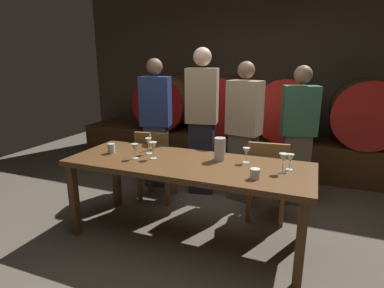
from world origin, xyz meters
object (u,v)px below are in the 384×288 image
Objects in this scene: wine_barrel_center_left at (225,105)px; wine_glass_far_right at (290,159)px; wine_barrel_far_left at (169,102)px; chair_left at (155,163)px; pitcher at (220,149)px; guest_center_right at (244,132)px; cup_left at (111,148)px; wine_glass_left at (149,142)px; candle_center at (150,145)px; guest_center_left at (202,121)px; wine_glass_right at (283,158)px; wine_glass_far_left at (135,148)px; wine_barrel_center_right at (288,108)px; guest_far_right at (298,136)px; wine_glass_center_left at (153,147)px; dining_table at (187,170)px; guest_far_left at (156,123)px; chair_right at (267,177)px; wine_glass_center_right at (246,152)px; wine_barrel_far_right at (364,112)px; cup_right at (255,174)px.

wine_glass_far_right is at bearing -61.87° from wine_barrel_center_left.
wine_barrel_far_left is 1.91m from chair_left.
guest_center_right is at bearing 88.36° from pitcher.
wine_glass_left is at bearing 18.47° from cup_left.
chair_left reaches higher than cup_left.
candle_center is (0.17, -0.40, 0.33)m from chair_left.
guest_center_left is 11.08× the size of wine_glass_right.
wine_glass_far_left is at bearing -89.25° from candle_center.
wine_barrel_center_right is 6.62× the size of wine_glass_far_left.
wine_glass_far_right is (0.00, -1.06, 0.04)m from guest_far_right.
wine_glass_far_right is at bearing 154.10° from chair_left.
wine_glass_center_left is (0.16, -0.24, 0.06)m from candle_center.
wine_barrel_far_left is 2.69m from dining_table.
chair_left is 0.52× the size of guest_far_left.
wine_glass_right reaches higher than chair_left.
guest_center_left reaches higher than wine_glass_far_left.
chair_right is at bearing 52.23° from guest_far_right.
chair_right is at bearing 115.52° from wine_glass_far_right.
dining_table is 16.06× the size of wine_glass_far_right.
wine_barrel_far_left is at bearing 180.00° from wine_barrel_center_left.
candle_center is 1.35m from wine_glass_right.
wine_glass_center_right is (0.80, -2.17, -0.11)m from wine_barrel_center_left.
wine_glass_left is (-1.11, -2.24, -0.09)m from wine_barrel_center_right.
wine_barrel_far_right reaches higher than wine_glass_far_left.
guest_far_left is 20.99× the size of cup_right.
wine_glass_center_left is at bearing -67.83° from wine_barrel_far_left.
chair_right reaches higher than dining_table.
wine_glass_center_left is at bearing -90.79° from wine_barrel_center_left.
wine_glass_far_right is at bearing 135.42° from guest_center_right.
pitcher reaches higher than wine_glass_center_left.
guest_center_left is 0.91m from candle_center.
wine_barrel_far_left is 3.12m from wine_glass_far_right.
wine_glass_center_right is at bearing 67.76° from chair_right.
chair_left is 0.73m from cup_left.
guest_far_left reaches higher than wine_glass_right.
wine_glass_far_left reaches higher than wine_glass_far_right.
chair_right is 9.14× the size of cup_left.
chair_right is at bearing 107.90° from wine_glass_right.
wine_glass_right is (1.14, -2.32, -0.09)m from wine_barrel_center_left.
wine_barrel_center_left is 2.71m from cup_right.
wine_glass_right is 1.70× the size of cup_left.
candle_center is (0.80, -2.13, -0.16)m from wine_barrel_far_left.
wine_barrel_far_right is at bearing 0.00° from wine_barrel_far_left.
guest_center_left is 1.14m from guest_far_right.
wine_glass_left is at bearing 165.26° from cup_right.
candle_center is 1.39m from wine_glass_far_right.
wine_glass_far_left is (0.40, -1.17, 0.00)m from guest_far_left.
wine_glass_right is 2.03× the size of cup_right.
wine_barrel_center_right is 1.20m from guest_far_right.
dining_table is at bearing -105.80° from wine_barrel_center_right.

